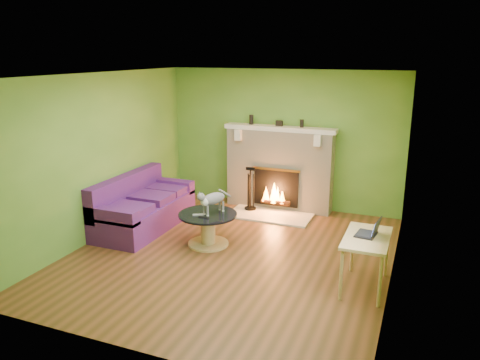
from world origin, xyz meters
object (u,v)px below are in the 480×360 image
object	(u,v)px
coffee_table	(208,227)
sofa	(142,208)
desk	(367,243)
cat	(214,201)

from	to	relation	value
coffee_table	sofa	bearing A→B (deg)	168.36
desk	cat	xyz separation A→B (m)	(-2.35, 0.55, 0.10)
cat	sofa	bearing A→B (deg)	-164.14
sofa	desk	distance (m)	3.90
desk	sofa	bearing A→B (deg)	168.39
sofa	coffee_table	bearing A→B (deg)	-11.64
desk	cat	bearing A→B (deg)	166.87
desk	cat	distance (m)	2.41
coffee_table	desk	size ratio (longest dim) A/B	0.96
sofa	desk	bearing A→B (deg)	-11.61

